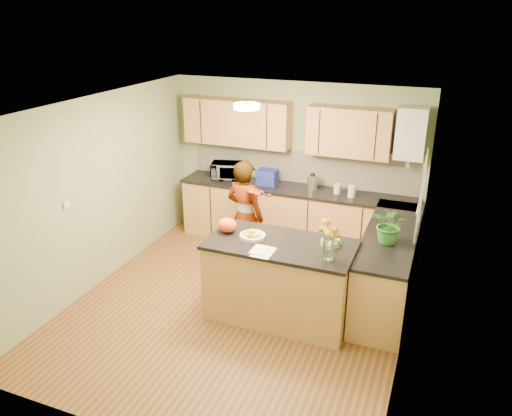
% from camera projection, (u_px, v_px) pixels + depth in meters
% --- Properties ---
extents(floor, '(4.50, 4.50, 0.00)m').
position_uv_depth(floor, '(239.00, 305.00, 6.32)').
color(floor, brown).
rests_on(floor, ground).
extents(ceiling, '(4.00, 4.50, 0.02)m').
position_uv_depth(ceiling, '(236.00, 107.00, 5.39)').
color(ceiling, silver).
rests_on(ceiling, wall_back).
extents(wall_back, '(4.00, 0.02, 2.50)m').
position_uv_depth(wall_back, '(295.00, 163.00, 7.80)').
color(wall_back, gray).
rests_on(wall_back, floor).
extents(wall_front, '(4.00, 0.02, 2.50)m').
position_uv_depth(wall_front, '(124.00, 316.00, 3.92)').
color(wall_front, gray).
rests_on(wall_front, floor).
extents(wall_left, '(0.02, 4.50, 2.50)m').
position_uv_depth(wall_left, '(98.00, 192.00, 6.54)').
color(wall_left, gray).
rests_on(wall_left, floor).
extents(wall_right, '(0.02, 4.50, 2.50)m').
position_uv_depth(wall_right, '(414.00, 241.00, 5.18)').
color(wall_right, gray).
rests_on(wall_right, floor).
extents(back_counter, '(3.64, 0.62, 0.94)m').
position_uv_depth(back_counter, '(294.00, 216.00, 7.80)').
color(back_counter, '#B78949').
rests_on(back_counter, floor).
extents(right_counter, '(0.62, 2.24, 0.94)m').
position_uv_depth(right_counter, '(388.00, 266.00, 6.30)').
color(right_counter, '#B78949').
rests_on(right_counter, floor).
extents(splashback, '(3.60, 0.02, 0.52)m').
position_uv_depth(splashback, '(301.00, 167.00, 7.77)').
color(splashback, silver).
rests_on(splashback, back_counter).
extents(upper_cabinets, '(3.20, 0.34, 0.70)m').
position_uv_depth(upper_cabinets, '(282.00, 126.00, 7.49)').
color(upper_cabinets, '#B78949').
rests_on(upper_cabinets, wall_back).
extents(boiler, '(0.40, 0.30, 0.86)m').
position_uv_depth(boiler, '(411.00, 134.00, 6.84)').
color(boiler, silver).
rests_on(boiler, wall_back).
extents(window_right, '(0.01, 1.30, 1.05)m').
position_uv_depth(window_right, '(422.00, 195.00, 5.58)').
color(window_right, silver).
rests_on(window_right, wall_right).
extents(light_switch, '(0.02, 0.09, 0.09)m').
position_uv_depth(light_switch, '(67.00, 205.00, 6.00)').
color(light_switch, silver).
rests_on(light_switch, wall_left).
extents(ceiling_lamp, '(0.30, 0.30, 0.07)m').
position_uv_depth(ceiling_lamp, '(247.00, 106.00, 5.66)').
color(ceiling_lamp, '#FFEABF').
rests_on(ceiling_lamp, ceiling).
extents(peninsula_island, '(1.71, 0.88, 0.98)m').
position_uv_depth(peninsula_island, '(280.00, 280.00, 5.93)').
color(peninsula_island, '#B78949').
rests_on(peninsula_island, floor).
extents(fruit_dish, '(0.30, 0.30, 0.11)m').
position_uv_depth(fruit_dish, '(253.00, 235.00, 5.85)').
color(fruit_dish, beige).
rests_on(fruit_dish, peninsula_island).
extents(orange_bowl, '(0.22, 0.22, 0.13)m').
position_uv_depth(orange_bowl, '(331.00, 241.00, 5.67)').
color(orange_bowl, beige).
rests_on(orange_bowl, peninsula_island).
extents(flower_vase, '(0.29, 0.29, 0.53)m').
position_uv_depth(flower_vase, '(329.00, 229.00, 5.26)').
color(flower_vase, silver).
rests_on(flower_vase, peninsula_island).
extents(orange_bag, '(0.24, 0.21, 0.18)m').
position_uv_depth(orange_bag, '(227.00, 225.00, 6.00)').
color(orange_bag, '#F44C14').
rests_on(orange_bag, peninsula_island).
extents(papers, '(0.22, 0.30, 0.01)m').
position_uv_depth(papers, '(263.00, 252.00, 5.53)').
color(papers, white).
rests_on(papers, peninsula_island).
extents(violinist, '(0.67, 0.52, 1.62)m').
position_uv_depth(violinist, '(245.00, 216.00, 6.93)').
color(violinist, tan).
rests_on(violinist, floor).
extents(violin, '(0.57, 0.49, 0.14)m').
position_uv_depth(violin, '(252.00, 190.00, 6.49)').
color(violin, '#490A04').
rests_on(violin, violinist).
extents(microwave, '(0.55, 0.44, 0.26)m').
position_uv_depth(microwave, '(227.00, 171.00, 8.00)').
color(microwave, silver).
rests_on(microwave, back_counter).
extents(blue_box, '(0.30, 0.22, 0.24)m').
position_uv_depth(blue_box, '(267.00, 177.00, 7.73)').
color(blue_box, navy).
rests_on(blue_box, back_counter).
extents(kettle, '(0.16, 0.16, 0.30)m').
position_uv_depth(kettle, '(312.00, 182.00, 7.51)').
color(kettle, silver).
rests_on(kettle, back_counter).
extents(jar_cream, '(0.13, 0.13, 0.15)m').
position_uv_depth(jar_cream, '(337.00, 189.00, 7.36)').
color(jar_cream, beige).
rests_on(jar_cream, back_counter).
extents(jar_white, '(0.12, 0.12, 0.17)m').
position_uv_depth(jar_white, '(352.00, 191.00, 7.23)').
color(jar_white, silver).
rests_on(jar_white, back_counter).
extents(potted_plant, '(0.50, 0.46, 0.47)m').
position_uv_depth(potted_plant, '(391.00, 225.00, 5.76)').
color(potted_plant, '#317727').
rests_on(potted_plant, right_counter).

